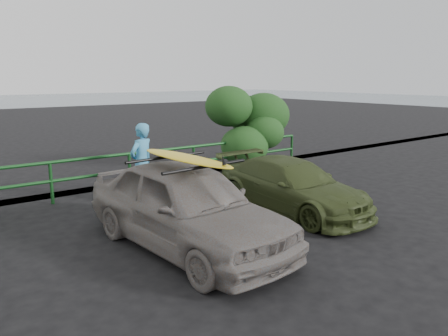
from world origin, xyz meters
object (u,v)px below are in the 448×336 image
at_px(sedan, 186,206).
at_px(man, 142,163).
at_px(olive_vehicle, 292,186).
at_px(surfboard, 185,158).
at_px(guardrail, 93,177).

bearing_deg(sedan, man, 73.12).
height_order(olive_vehicle, surfboard, surfboard).
relative_size(olive_vehicle, man, 2.09).
distance_m(guardrail, olive_vehicle, 4.93).
relative_size(guardrail, olive_vehicle, 3.52).
xyz_separation_m(sedan, man, (0.71, 3.13, 0.19)).
relative_size(guardrail, sedan, 3.13).
bearing_deg(man, surfboard, 55.69).
bearing_deg(surfboard, olive_vehicle, 4.19).
distance_m(olive_vehicle, man, 3.58).
xyz_separation_m(guardrail, sedan, (0.12, -4.22, 0.24)).
bearing_deg(sedan, surfboard, 0.00).
bearing_deg(sedan, olive_vehicle, 4.19).
distance_m(olive_vehicle, surfboard, 3.25).
height_order(sedan, man, man).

